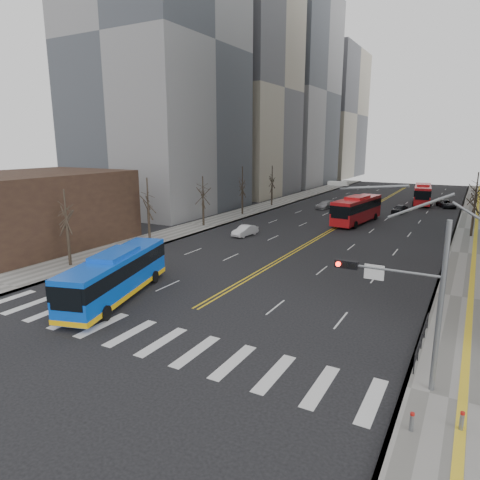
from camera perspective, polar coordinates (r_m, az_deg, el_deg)
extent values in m
plane|color=black|center=(26.25, -12.46, -12.57)|extent=(220.00, 220.00, 0.00)
cube|color=slate|center=(71.36, 1.51, 3.94)|extent=(5.00, 130.00, 0.15)
cube|color=silver|center=(35.71, -28.46, -6.92)|extent=(0.70, 4.00, 0.01)
cube|color=silver|center=(33.81, -26.27, -7.75)|extent=(0.70, 4.00, 0.01)
cube|color=silver|center=(31.98, -23.80, -8.66)|extent=(0.70, 4.00, 0.01)
cube|color=silver|center=(30.22, -21.03, -9.66)|extent=(0.70, 4.00, 0.01)
cube|color=silver|center=(28.55, -17.91, -10.75)|extent=(0.70, 4.00, 0.01)
cube|color=silver|center=(26.99, -14.39, -11.93)|extent=(0.70, 4.00, 0.01)
cube|color=silver|center=(25.54, -10.41, -13.21)|extent=(0.70, 4.00, 0.01)
cube|color=silver|center=(24.24, -5.93, -14.55)|extent=(0.70, 4.00, 0.01)
cube|color=silver|center=(23.11, -0.93, -15.94)|extent=(0.70, 4.00, 0.01)
cube|color=silver|center=(22.18, 4.63, -17.32)|extent=(0.70, 4.00, 0.01)
cube|color=silver|center=(21.46, 10.70, -18.63)|extent=(0.70, 4.00, 0.01)
cube|color=silver|center=(20.99, 17.20, -19.81)|extent=(0.70, 4.00, 0.01)
cube|color=gold|center=(75.16, 16.25, 3.83)|extent=(0.15, 100.00, 0.01)
cube|color=gold|center=(75.07, 16.54, 3.80)|extent=(0.15, 100.00, 0.01)
cube|color=gray|center=(75.79, -11.01, 23.96)|extent=(22.00, 24.00, 52.00)
cube|color=#A79D86|center=(96.48, -0.39, 19.33)|extent=(22.00, 22.00, 44.00)
cube|color=gray|center=(120.43, 6.73, 18.91)|extent=(20.00, 26.00, 48.00)
cube|color=#A79D86|center=(149.74, 11.93, 15.99)|extent=(18.00, 30.00, 40.00)
cube|color=#2F1E17|center=(51.88, -25.69, 3.68)|extent=(14.00, 18.00, 8.00)
cylinder|color=gray|center=(20.82, 25.11, -8.47)|extent=(0.24, 0.24, 8.00)
cylinder|color=gray|center=(20.57, 19.26, -3.80)|extent=(4.50, 0.12, 0.12)
cube|color=black|center=(20.95, 14.01, -3.15)|extent=(1.10, 0.28, 0.38)
cylinder|color=#FF190C|center=(20.89, 12.97, -3.14)|extent=(0.24, 0.08, 0.24)
cylinder|color=black|center=(20.80, 13.89, -3.26)|extent=(0.24, 0.08, 0.24)
cylinder|color=black|center=(20.72, 14.82, -3.38)|extent=(0.24, 0.08, 0.24)
cube|color=silver|center=(20.73, 17.45, -4.11)|extent=(0.90, 0.06, 0.70)
cube|color=#999993|center=(20.42, 12.95, 7.37)|extent=(0.90, 0.35, 0.18)
cube|color=black|center=(25.63, 23.16, -11.18)|extent=(0.04, 6.00, 0.04)
cylinder|color=black|center=(23.12, 22.20, -15.14)|extent=(0.06, 0.06, 1.00)
cylinder|color=black|center=(24.47, 22.66, -13.59)|extent=(0.06, 0.06, 1.00)
cylinder|color=black|center=(25.83, 23.06, -12.20)|extent=(0.06, 0.06, 1.00)
cylinder|color=black|center=(27.20, 23.43, -10.95)|extent=(0.06, 0.06, 1.00)
cylinder|color=black|center=(28.59, 23.75, -9.81)|extent=(0.06, 0.06, 1.00)
cylinder|color=gray|center=(19.28, 21.91, -21.66)|extent=(0.16, 0.16, 0.70)
cylinder|color=#B2140F|center=(19.08, 22.01, -20.71)|extent=(0.17, 0.17, 0.10)
cylinder|color=gray|center=(20.09, 27.44, -20.72)|extent=(0.16, 0.16, 0.70)
cylinder|color=#B2140F|center=(19.89, 27.56, -19.80)|extent=(0.17, 0.17, 0.10)
cylinder|color=#2D221B|center=(42.01, -21.86, -0.82)|extent=(0.28, 0.28, 3.75)
cylinder|color=#2D221B|center=(49.46, -12.03, 1.87)|extent=(0.28, 0.28, 3.90)
cylinder|color=#2D221B|center=(58.08, -4.91, 3.57)|extent=(0.28, 0.28, 3.60)
cylinder|color=#2D221B|center=(67.35, 0.32, 5.07)|extent=(0.28, 0.28, 4.00)
cylinder|color=#2D221B|center=(77.12, 4.27, 5.95)|extent=(0.28, 0.28, 3.80)
cylinder|color=#2D221B|center=(58.29, 28.58, 2.02)|extent=(0.28, 0.28, 3.50)
cylinder|color=#2D221B|center=(70.15, 28.77, 3.69)|extent=(0.28, 0.28, 3.75)
cube|color=blue|center=(32.32, -16.18, -4.49)|extent=(5.86, 12.26, 2.86)
cube|color=black|center=(32.17, -16.24, -3.54)|extent=(5.92, 12.30, 1.03)
cube|color=blue|center=(31.91, -16.35, -1.87)|extent=(3.13, 4.61, 0.40)
cube|color=#F4B40C|center=(32.70, -16.05, -6.55)|extent=(5.92, 12.30, 0.35)
cylinder|color=black|center=(30.28, -21.63, -8.66)|extent=(0.57, 1.04, 1.00)
cylinder|color=black|center=(29.00, -17.45, -9.29)|extent=(0.57, 1.04, 1.00)
cylinder|color=black|center=(36.51, -14.94, -4.53)|extent=(0.57, 1.04, 1.00)
cylinder|color=black|center=(35.46, -11.31, -4.86)|extent=(0.57, 1.04, 1.00)
cube|color=red|center=(62.50, 15.32, 3.95)|extent=(4.20, 12.42, 3.19)
cube|color=black|center=(62.42, 15.35, 4.49)|extent=(4.27, 12.44, 1.13)
cube|color=red|center=(62.28, 15.41, 5.49)|extent=(2.71, 4.49, 0.40)
cylinder|color=black|center=(59.67, 12.66, 2.28)|extent=(0.42, 1.03, 1.00)
cylinder|color=black|center=(58.66, 15.14, 1.97)|extent=(0.42, 1.03, 1.00)
cylinder|color=black|center=(66.81, 15.33, 3.24)|extent=(0.42, 1.03, 1.00)
cylinder|color=black|center=(65.91, 17.58, 2.97)|extent=(0.42, 1.03, 1.00)
cube|color=red|center=(86.24, 23.15, 5.68)|extent=(3.92, 12.05, 3.09)
cube|color=black|center=(86.18, 23.18, 6.07)|extent=(3.98, 12.08, 1.10)
cube|color=red|center=(86.08, 23.25, 6.77)|extent=(2.57, 4.35, 0.40)
cylinder|color=black|center=(82.65, 22.12, 4.53)|extent=(0.40, 1.03, 1.00)
cylinder|color=black|center=(82.66, 23.98, 4.36)|extent=(0.40, 1.03, 1.00)
cylinder|color=black|center=(90.17, 22.23, 5.14)|extent=(0.40, 1.03, 1.00)
cylinder|color=black|center=(90.17, 23.94, 4.99)|extent=(0.40, 1.03, 1.00)
imported|color=white|center=(52.16, 0.68, 1.26)|extent=(1.90, 4.08, 1.29)
imported|color=black|center=(73.77, 20.52, 3.91)|extent=(2.35, 4.33, 1.40)
imported|color=#A3A2A8|center=(75.25, 11.22, 4.60)|extent=(2.36, 4.62, 1.28)
imported|color=black|center=(83.48, 25.81, 4.38)|extent=(3.93, 5.29, 1.33)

